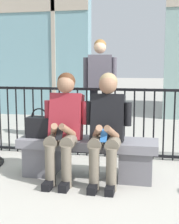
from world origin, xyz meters
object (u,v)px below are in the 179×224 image
seated_person_with_phone (64,123)px  handbag_on_bench (40,126)px  seated_person_companion (107,125)px  bystander_at_railing (100,83)px  stone_bench (88,154)px

seated_person_with_phone → handbag_on_bench: bearing=160.8°
seated_person_with_phone → handbag_on_bench: 0.37m
seated_person_companion → bystander_at_railing: size_ratio=0.71×
seated_person_companion → seated_person_with_phone: bearing=180.0°
handbag_on_bench → stone_bench: bearing=1.0°
seated_person_companion → stone_bench: bearing=151.8°
seated_person_with_phone → stone_bench: bearing=28.2°
seated_person_companion → handbag_on_bench: seated_person_companion is taller
seated_person_with_phone → bystander_at_railing: (0.09, 1.78, 0.35)m
handbag_on_bench → bystander_at_railing: bearing=75.6°
handbag_on_bench → seated_person_with_phone: bearing=-19.2°
stone_bench → seated_person_companion: seated_person_companion is taller
stone_bench → seated_person_with_phone: bearing=-151.8°
stone_bench → bystander_at_railing: 1.82m
seated_person_with_phone → seated_person_companion: 0.48m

